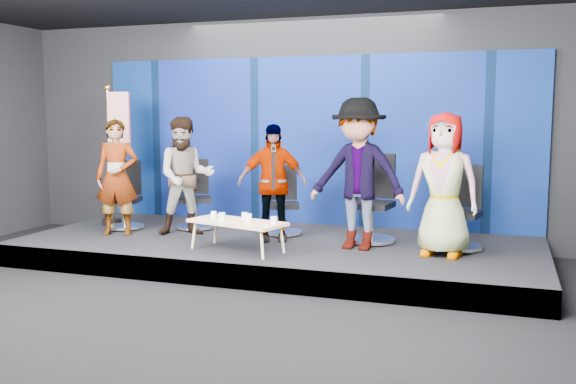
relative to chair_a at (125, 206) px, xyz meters
name	(u,v)px	position (x,y,z in m)	size (l,w,h in m)	color
ground	(194,315)	(2.48, -2.61, -0.63)	(10.00, 10.00, 0.00)	black
room_walls	(189,71)	(2.48, -2.61, 1.80)	(10.02, 8.02, 3.51)	black
riser	(277,251)	(2.48, -0.11, -0.48)	(7.00, 3.00, 0.30)	black
backdrop	(309,141)	(2.48, 1.34, 0.97)	(7.00, 0.08, 2.60)	navy
chair_a	(125,206)	(0.00, 0.00, 0.00)	(0.73, 0.73, 1.02)	silver
panelist_a	(117,177)	(0.19, -0.47, 0.49)	(0.60, 0.39, 1.65)	black
chair_b	(195,206)	(1.00, 0.33, 0.01)	(0.79, 0.79, 1.04)	silver
panelist_b	(186,176)	(1.12, -0.16, 0.50)	(0.82, 0.64, 1.68)	black
chair_c	(283,212)	(2.41, 0.34, -0.01)	(0.71, 0.71, 0.98)	silver
panelist_c	(272,183)	(2.43, -0.16, 0.46)	(0.93, 0.39, 1.59)	black
chair_d	(372,213)	(3.73, 0.18, 0.06)	(0.74, 0.74, 1.19)	silver
panelist_d	(358,174)	(3.64, -0.32, 0.63)	(1.24, 0.71, 1.92)	black
chair_e	(460,222)	(4.89, 0.10, 0.02)	(0.70, 0.70, 1.08)	silver
panelist_e	(444,185)	(4.71, -0.38, 0.54)	(0.85, 0.55, 1.74)	black
coffee_table	(237,223)	(2.24, -0.94, 0.02)	(1.35, 0.85, 0.38)	tan
mug_a	(214,215)	(1.87, -0.83, 0.09)	(0.07, 0.07, 0.08)	white
mug_b	(222,217)	(2.06, -1.01, 0.10)	(0.09, 0.09, 0.10)	white
mug_c	(245,216)	(2.29, -0.81, 0.09)	(0.07, 0.07, 0.09)	white
mug_d	(248,218)	(2.42, -1.00, 0.10)	(0.09, 0.09, 0.11)	white
mug_e	(274,220)	(2.77, -1.03, 0.10)	(0.08, 0.08, 0.09)	white
flag_stand	(116,151)	(-0.28, 0.21, 0.81)	(0.50, 0.29, 2.17)	black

